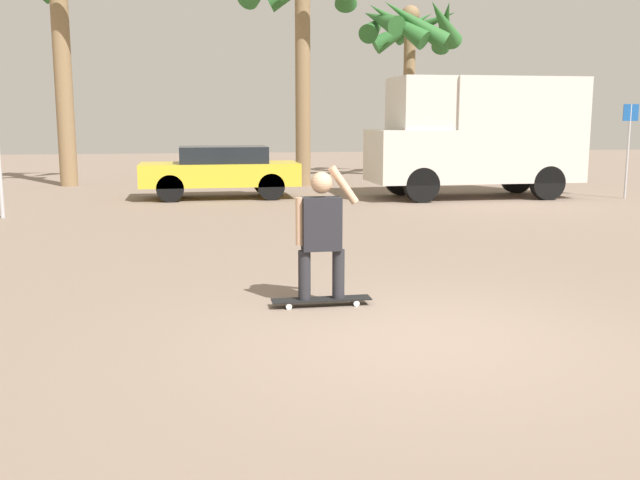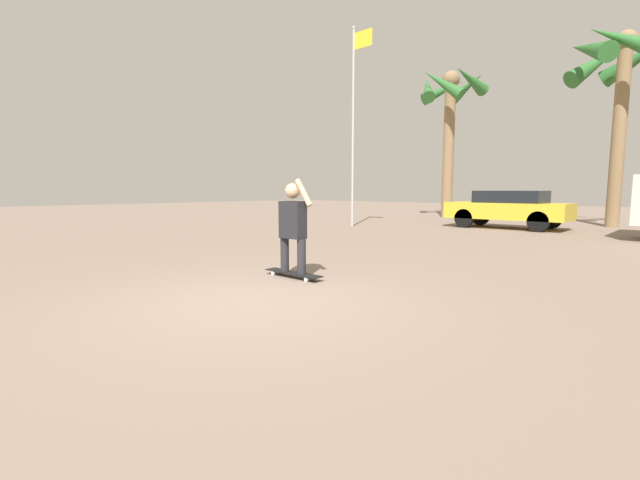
{
  "view_description": "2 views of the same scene",
  "coord_description": "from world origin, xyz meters",
  "px_view_note": "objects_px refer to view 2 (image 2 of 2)",
  "views": [
    {
      "loc": [
        -2.14,
        -6.39,
        2.09
      ],
      "look_at": [
        -0.56,
        2.34,
        0.59
      ],
      "focal_mm": 40.0,
      "sensor_mm": 36.0,
      "label": 1
    },
    {
      "loc": [
        4.23,
        -3.4,
        1.42
      ],
      "look_at": [
        -0.64,
        1.91,
        0.57
      ],
      "focal_mm": 24.0,
      "sensor_mm": 36.0,
      "label": 2
    }
  ],
  "objects_px": {
    "person_skateboarder": "(293,222)",
    "palm_tree_center_background": "(623,65)",
    "palm_tree_far_left": "(449,104)",
    "flagpole": "(354,116)",
    "parked_car_yellow": "(508,208)",
    "skateboard": "(293,273)"
  },
  "relations": [
    {
      "from": "parked_car_yellow",
      "to": "palm_tree_center_background",
      "type": "height_order",
      "value": "palm_tree_center_background"
    },
    {
      "from": "palm_tree_center_background",
      "to": "flagpole",
      "type": "relative_size",
      "value": 0.99
    },
    {
      "from": "skateboard",
      "to": "person_skateboarder",
      "type": "height_order",
      "value": "person_skateboarder"
    },
    {
      "from": "skateboard",
      "to": "parked_car_yellow",
      "type": "distance_m",
      "value": 11.7
    },
    {
      "from": "palm_tree_center_background",
      "to": "palm_tree_far_left",
      "type": "xyz_separation_m",
      "value": [
        -7.41,
        1.26,
        -0.23
      ]
    },
    {
      "from": "palm_tree_far_left",
      "to": "parked_car_yellow",
      "type": "bearing_deg",
      "value": -44.01
    },
    {
      "from": "parked_car_yellow",
      "to": "flagpole",
      "type": "bearing_deg",
      "value": -146.1
    },
    {
      "from": "parked_car_yellow",
      "to": "flagpole",
      "type": "height_order",
      "value": "flagpole"
    },
    {
      "from": "person_skateboarder",
      "to": "palm_tree_far_left",
      "type": "bearing_deg",
      "value": 108.13
    },
    {
      "from": "person_skateboarder",
      "to": "palm_tree_center_background",
      "type": "bearing_deg",
      "value": 81.95
    },
    {
      "from": "parked_car_yellow",
      "to": "palm_tree_far_left",
      "type": "relative_size",
      "value": 0.56
    },
    {
      "from": "palm_tree_center_background",
      "to": "skateboard",
      "type": "bearing_deg",
      "value": -98.04
    },
    {
      "from": "palm_tree_far_left",
      "to": "flagpole",
      "type": "bearing_deg",
      "value": -90.58
    },
    {
      "from": "skateboard",
      "to": "flagpole",
      "type": "relative_size",
      "value": 0.15
    },
    {
      "from": "person_skateboarder",
      "to": "parked_car_yellow",
      "type": "bearing_deg",
      "value": 93.05
    },
    {
      "from": "parked_car_yellow",
      "to": "palm_tree_far_left",
      "type": "distance_m",
      "value": 8.21
    },
    {
      "from": "palm_tree_far_left",
      "to": "flagpole",
      "type": "height_order",
      "value": "flagpole"
    },
    {
      "from": "parked_car_yellow",
      "to": "palm_tree_far_left",
      "type": "xyz_separation_m",
      "value": [
        -4.68,
        4.52,
        5.01
      ]
    },
    {
      "from": "palm_tree_far_left",
      "to": "flagpole",
      "type": "xyz_separation_m",
      "value": [
        -0.08,
        -7.72,
        -1.54
      ]
    },
    {
      "from": "person_skateboarder",
      "to": "flagpole",
      "type": "xyz_separation_m",
      "value": [
        -5.38,
        8.47,
        3.32
      ]
    },
    {
      "from": "skateboard",
      "to": "palm_tree_center_background",
      "type": "distance_m",
      "value": 16.2
    },
    {
      "from": "person_skateboarder",
      "to": "palm_tree_center_background",
      "type": "height_order",
      "value": "palm_tree_center_background"
    }
  ]
}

